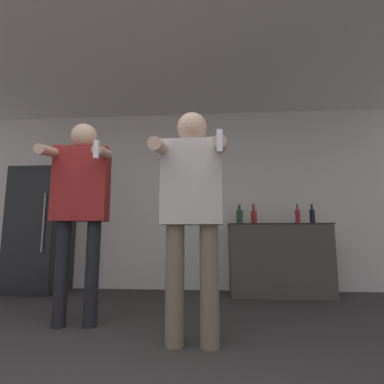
{
  "coord_description": "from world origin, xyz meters",
  "views": [
    {
      "loc": [
        0.65,
        -1.12,
        0.73
      ],
      "look_at": [
        0.49,
        1.0,
        1.04
      ],
      "focal_mm": 28.0,
      "sensor_mm": 36.0,
      "label": 1
    }
  ],
  "objects_px": {
    "bottle_clear_vodka": "(240,216)",
    "bottle_short_whiskey": "(298,216)",
    "bottle_green_wine": "(254,216)",
    "person_man_side": "(81,196)",
    "refrigerator": "(41,230)",
    "bottle_brown_liquor": "(312,216)",
    "person_woman_foreground": "(192,202)"
  },
  "relations": [
    {
      "from": "bottle_clear_vodka",
      "to": "bottle_short_whiskey",
      "type": "relative_size",
      "value": 1.0
    },
    {
      "from": "bottle_clear_vodka",
      "to": "bottle_green_wine",
      "type": "bearing_deg",
      "value": 0.0
    },
    {
      "from": "bottle_short_whiskey",
      "to": "person_man_side",
      "type": "distance_m",
      "value": 2.71
    },
    {
      "from": "refrigerator",
      "to": "bottle_short_whiskey",
      "type": "bearing_deg",
      "value": 0.99
    },
    {
      "from": "bottle_clear_vodka",
      "to": "bottle_short_whiskey",
      "type": "height_order",
      "value": "same"
    },
    {
      "from": "bottle_brown_liquor",
      "to": "bottle_clear_vodka",
      "type": "bearing_deg",
      "value": -180.0
    },
    {
      "from": "bottle_short_whiskey",
      "to": "person_man_side",
      "type": "height_order",
      "value": "person_man_side"
    },
    {
      "from": "bottle_brown_liquor",
      "to": "person_man_side",
      "type": "xyz_separation_m",
      "value": [
        -2.43,
        -1.53,
        0.08
      ]
    },
    {
      "from": "bottle_brown_liquor",
      "to": "person_man_side",
      "type": "relative_size",
      "value": 0.16
    },
    {
      "from": "refrigerator",
      "to": "bottle_brown_liquor",
      "type": "bearing_deg",
      "value": 0.94
    },
    {
      "from": "bottle_brown_liquor",
      "to": "person_woman_foreground",
      "type": "relative_size",
      "value": 0.17
    },
    {
      "from": "person_woman_foreground",
      "to": "bottle_clear_vodka",
      "type": "bearing_deg",
      "value": 75.39
    },
    {
      "from": "bottle_clear_vodka",
      "to": "bottle_green_wine",
      "type": "xyz_separation_m",
      "value": [
        0.19,
        0.0,
        -0.0
      ]
    },
    {
      "from": "person_man_side",
      "to": "person_woman_foreground",
      "type": "bearing_deg",
      "value": -20.71
    },
    {
      "from": "bottle_clear_vodka",
      "to": "person_man_side",
      "type": "xyz_separation_m",
      "value": [
        -1.49,
        -1.53,
        0.07
      ]
    },
    {
      "from": "person_man_side",
      "to": "bottle_brown_liquor",
      "type": "bearing_deg",
      "value": 32.22
    },
    {
      "from": "bottle_short_whiskey",
      "to": "person_woman_foreground",
      "type": "relative_size",
      "value": 0.17
    },
    {
      "from": "bottle_green_wine",
      "to": "person_woman_foreground",
      "type": "height_order",
      "value": "person_woman_foreground"
    },
    {
      "from": "bottle_short_whiskey",
      "to": "person_woman_foreground",
      "type": "bearing_deg",
      "value": -123.32
    },
    {
      "from": "bottle_green_wine",
      "to": "refrigerator",
      "type": "bearing_deg",
      "value": -178.82
    },
    {
      "from": "bottle_clear_vodka",
      "to": "person_woman_foreground",
      "type": "distance_m",
      "value": 1.97
    },
    {
      "from": "person_woman_foreground",
      "to": "refrigerator",
      "type": "bearing_deg",
      "value": 139.97
    },
    {
      "from": "bottle_short_whiskey",
      "to": "bottle_brown_liquor",
      "type": "bearing_deg",
      "value": 0.0
    },
    {
      "from": "person_woman_foreground",
      "to": "person_man_side",
      "type": "height_order",
      "value": "person_man_side"
    },
    {
      "from": "bottle_brown_liquor",
      "to": "refrigerator",
      "type": "bearing_deg",
      "value": -179.06
    },
    {
      "from": "bottle_short_whiskey",
      "to": "person_woman_foreground",
      "type": "distance_m",
      "value": 2.28
    },
    {
      "from": "bottle_short_whiskey",
      "to": "bottle_clear_vodka",
      "type": "bearing_deg",
      "value": -180.0
    },
    {
      "from": "bottle_green_wine",
      "to": "bottle_short_whiskey",
      "type": "distance_m",
      "value": 0.57
    },
    {
      "from": "bottle_clear_vodka",
      "to": "person_man_side",
      "type": "relative_size",
      "value": 0.16
    },
    {
      "from": "bottle_green_wine",
      "to": "bottle_brown_liquor",
      "type": "distance_m",
      "value": 0.75
    },
    {
      "from": "refrigerator",
      "to": "person_man_side",
      "type": "height_order",
      "value": "person_man_side"
    },
    {
      "from": "bottle_brown_liquor",
      "to": "person_woman_foreground",
      "type": "distance_m",
      "value": 2.39
    }
  ]
}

